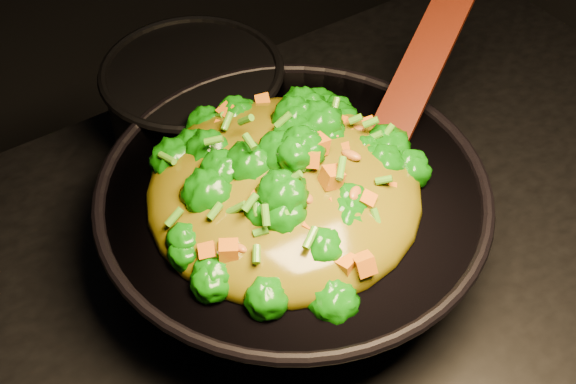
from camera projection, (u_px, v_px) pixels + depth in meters
wok at (293, 223)px, 0.83m from camera, size 0.54×0.54×0.12m
stir_fry at (284, 162)px, 0.74m from camera, size 0.37×0.37×0.10m
spatula at (413, 84)px, 0.83m from camera, size 0.28×0.18×0.12m
back_pot at (196, 106)px, 0.96m from camera, size 0.29×0.29×0.13m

